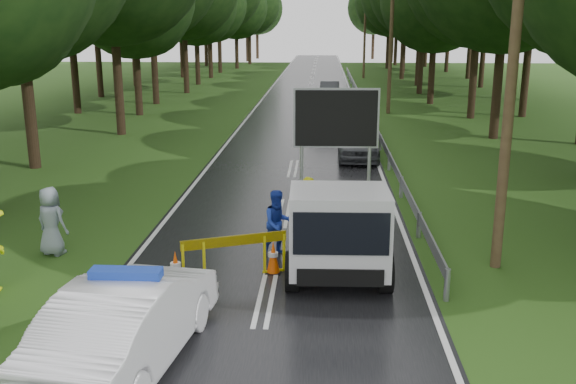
# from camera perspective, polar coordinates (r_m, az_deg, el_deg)

# --- Properties ---
(ground) EXTENTS (160.00, 160.00, 0.00)m
(ground) POSITION_cam_1_polar(r_m,az_deg,el_deg) (13.51, -1.95, -9.29)
(ground) COLOR #284E16
(ground) RESTS_ON ground
(road) EXTENTS (7.00, 140.00, 0.02)m
(road) POSITION_cam_1_polar(r_m,az_deg,el_deg) (42.65, 1.60, 7.44)
(road) COLOR black
(road) RESTS_ON ground
(guardrail) EXTENTS (0.12, 60.06, 0.70)m
(guardrail) POSITION_cam_1_polar(r_m,az_deg,el_deg) (42.32, 6.65, 8.02)
(guardrail) COLOR gray
(guardrail) RESTS_ON ground
(utility_pole_near) EXTENTS (1.40, 0.24, 10.00)m
(utility_pole_near) POSITION_cam_1_polar(r_m,az_deg,el_deg) (14.85, 19.50, 12.25)
(utility_pole_near) COLOR #43311F
(utility_pole_near) RESTS_ON ground
(utility_pole_mid) EXTENTS (1.40, 0.24, 10.00)m
(utility_pole_mid) POSITION_cam_1_polar(r_m,az_deg,el_deg) (40.48, 9.17, 14.04)
(utility_pole_mid) COLOR #43311F
(utility_pole_mid) RESTS_ON ground
(utility_pole_far) EXTENTS (1.40, 0.24, 10.00)m
(utility_pole_far) POSITION_cam_1_polar(r_m,az_deg,el_deg) (66.40, 6.86, 14.37)
(utility_pole_far) COLOR #43311F
(utility_pole_far) RESTS_ON ground
(police_sedan) EXTENTS (2.25, 4.84, 1.69)m
(police_sedan) POSITION_cam_1_polar(r_m,az_deg,el_deg) (11.04, -13.93, -11.11)
(police_sedan) COLOR silver
(police_sedan) RESTS_ON ground
(work_truck) EXTENTS (2.34, 5.04, 3.97)m
(work_truck) POSITION_cam_1_polar(r_m,az_deg,el_deg) (14.75, 4.34, -2.75)
(work_truck) COLOR gray
(work_truck) RESTS_ON ground
(barrier) EXTENTS (2.24, 0.91, 0.99)m
(barrier) POSITION_cam_1_polar(r_m,az_deg,el_deg) (14.24, -4.78, -4.81)
(barrier) COLOR yellow
(barrier) RESTS_ON ground
(officer) EXTENTS (0.74, 0.62, 1.74)m
(officer) POSITION_cam_1_polar(r_m,az_deg,el_deg) (16.45, 1.70, -1.58)
(officer) COLOR #CFD30B
(officer) RESTS_ON ground
(civilian) EXTENTS (0.99, 0.91, 1.64)m
(civilian) POSITION_cam_1_polar(r_m,az_deg,el_deg) (15.52, -0.87, -2.80)
(civilian) COLOR #1A36AF
(civilian) RESTS_ON ground
(bystander_right) EXTENTS (0.97, 0.80, 1.70)m
(bystander_right) POSITION_cam_1_polar(r_m,az_deg,el_deg) (16.60, -20.31, -2.45)
(bystander_right) COLOR gray
(bystander_right) RESTS_ON ground
(queue_car_first) EXTENTS (1.70, 4.14, 1.40)m
(queue_car_first) POSITION_cam_1_polar(r_m,az_deg,el_deg) (26.88, 6.24, 4.44)
(queue_car_first) COLOR #43454B
(queue_car_first) RESTS_ON ground
(queue_car_second) EXTENTS (2.40, 4.82, 1.35)m
(queue_car_second) POSITION_cam_1_polar(r_m,az_deg,el_deg) (34.64, 3.61, 6.79)
(queue_car_second) COLOR #9FA2A6
(queue_car_second) RESTS_ON ground
(queue_car_third) EXTENTS (2.56, 5.47, 1.51)m
(queue_car_third) POSITION_cam_1_polar(r_m,az_deg,el_deg) (40.58, 2.89, 8.10)
(queue_car_third) COLOR black
(queue_car_third) RESTS_ON ground
(queue_car_fourth) EXTENTS (1.54, 3.99, 1.30)m
(queue_car_fourth) POSITION_cam_1_polar(r_m,az_deg,el_deg) (47.93, 3.72, 9.00)
(queue_car_fourth) COLOR #3D3F44
(queue_car_fourth) RESTS_ON ground
(cone_near_left) EXTENTS (0.33, 0.33, 0.69)m
(cone_near_left) POSITION_cam_1_polar(r_m,az_deg,el_deg) (11.19, -16.65, -13.47)
(cone_near_left) COLOR black
(cone_near_left) RESTS_ON ground
(cone_center) EXTENTS (0.36, 0.36, 0.76)m
(cone_center) POSITION_cam_1_polar(r_m,az_deg,el_deg) (14.57, -1.32, -5.87)
(cone_center) COLOR black
(cone_center) RESTS_ON ground
(cone_far) EXTENTS (0.32, 0.32, 0.68)m
(cone_far) POSITION_cam_1_polar(r_m,az_deg,el_deg) (15.67, 2.83, -4.53)
(cone_far) COLOR black
(cone_far) RESTS_ON ground
(cone_left_mid) EXTENTS (0.37, 0.37, 0.79)m
(cone_left_mid) POSITION_cam_1_polar(r_m,az_deg,el_deg) (14.12, -9.95, -6.73)
(cone_left_mid) COLOR black
(cone_left_mid) RESTS_ON ground
(cone_right) EXTENTS (0.30, 0.30, 0.64)m
(cone_right) POSITION_cam_1_polar(r_m,az_deg,el_deg) (16.09, 7.95, -4.19)
(cone_right) COLOR black
(cone_right) RESTS_ON ground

